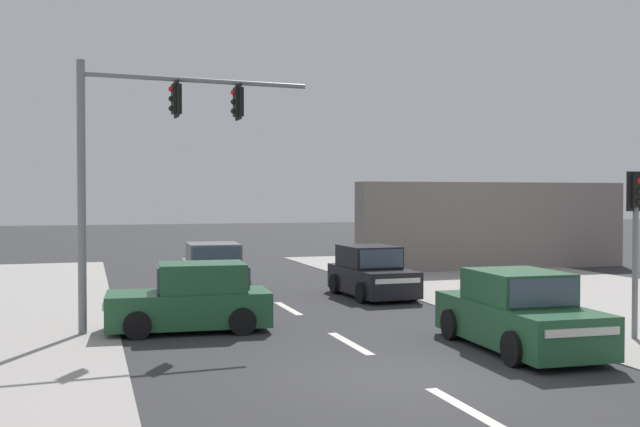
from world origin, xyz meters
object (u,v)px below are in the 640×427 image
sedan_receding_far (518,314)px  sedan_crossing_left (213,270)px  pedestal_signal_right_kerb (636,226)px  hatchback_oncoming_near (371,273)px  hatchback_kerbside_parked (192,300)px  traffic_signal_mast (142,147)px

sedan_receding_far → sedan_crossing_left: same height
sedan_crossing_left → pedestal_signal_right_kerb: bearing=-54.6°
hatchback_oncoming_near → hatchback_kerbside_parked: 7.22m
traffic_signal_mast → hatchback_kerbside_parked: bearing=-16.4°
traffic_signal_mast → sedan_receding_far: traffic_signal_mast is taller
sedan_receding_far → hatchback_oncoming_near: 8.12m
pedestal_signal_right_kerb → hatchback_kerbside_parked: size_ratio=0.95×
hatchback_oncoming_near → sedan_crossing_left: sedan_crossing_left is taller
sedan_receding_far → hatchback_kerbside_parked: bearing=145.8°
traffic_signal_mast → pedestal_signal_right_kerb: (9.89, -4.14, -1.73)m
sedan_receding_far → sedan_crossing_left: (-4.37, 10.47, 0.00)m
hatchback_kerbside_parked → sedan_crossing_left: size_ratio=0.87×
traffic_signal_mast → sedan_receding_far: bearing=-31.8°
sedan_receding_far → hatchback_kerbside_parked: sedan_receding_far is taller
pedestal_signal_right_kerb → hatchback_kerbside_parked: pedestal_signal_right_kerb is taller
hatchback_oncoming_near → sedan_crossing_left: size_ratio=0.85×
traffic_signal_mast → hatchback_oncoming_near: size_ratio=1.63×
hatchback_oncoming_near → traffic_signal_mast: bearing=-151.4°
traffic_signal_mast → pedestal_signal_right_kerb: 10.86m
pedestal_signal_right_kerb → sedan_crossing_left: (-7.31, 10.30, -1.71)m
hatchback_oncoming_near → hatchback_kerbside_parked: same height
traffic_signal_mast → sedan_receding_far: size_ratio=1.40×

